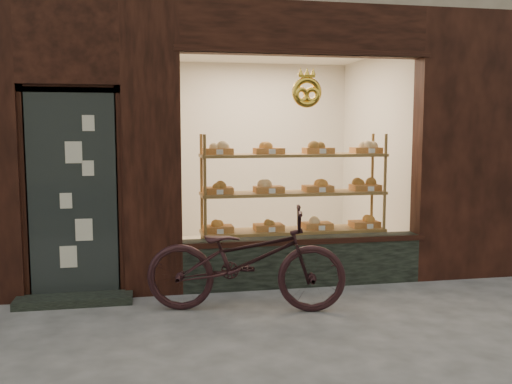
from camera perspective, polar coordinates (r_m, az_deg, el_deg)
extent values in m
plane|color=#474747|center=(4.51, 6.52, -16.68)|extent=(90.00, 90.00, 0.00)
cube|color=black|center=(6.49, 4.68, -6.91)|extent=(2.70, 0.25, 0.55)
cube|color=#232828|center=(6.09, -17.85, -0.18)|extent=(0.90, 0.04, 2.15)
cube|color=black|center=(6.14, -17.69, -10.23)|extent=(1.15, 0.35, 0.08)
torus|color=yellow|center=(6.23, 5.10, 9.91)|extent=(0.33, 0.07, 0.33)
cube|color=olive|center=(6.94, 3.70, -7.94)|extent=(2.20, 0.45, 0.04)
cube|color=olive|center=(6.83, 3.73, -3.87)|extent=(2.20, 0.45, 0.03)
cube|color=olive|center=(6.77, 3.76, -0.12)|extent=(2.20, 0.45, 0.04)
cube|color=olive|center=(6.73, 3.79, 3.69)|extent=(2.20, 0.45, 0.04)
cylinder|color=olive|center=(6.40, -5.10, -1.85)|extent=(0.04, 0.04, 1.70)
cylinder|color=olive|center=(6.96, 12.72, -1.33)|extent=(0.04, 0.04, 1.70)
cylinder|color=olive|center=(6.79, -5.44, -1.39)|extent=(0.04, 0.04, 1.70)
cylinder|color=olive|center=(7.31, 11.49, -0.94)|extent=(0.04, 0.04, 1.70)
cube|color=brown|center=(6.65, -3.80, -3.69)|extent=(0.34, 0.24, 0.07)
sphere|color=#C07332|center=(6.64, -3.80, -2.97)|extent=(0.11, 0.11, 0.11)
cube|color=silver|center=(6.47, -3.59, -3.97)|extent=(0.07, 0.01, 0.05)
cube|color=brown|center=(6.75, 1.27, -3.53)|extent=(0.34, 0.24, 0.07)
sphere|color=brown|center=(6.74, 1.27, -2.81)|extent=(0.11, 0.11, 0.11)
cube|color=silver|center=(6.58, 1.61, -3.80)|extent=(0.08, 0.01, 0.05)
cube|color=brown|center=(6.91, 6.15, -3.34)|extent=(0.34, 0.24, 0.07)
sphere|color=#D6B48F|center=(6.89, 6.15, -2.65)|extent=(0.11, 0.11, 0.11)
cube|color=silver|center=(6.73, 6.61, -3.60)|extent=(0.07, 0.01, 0.05)
cube|color=brown|center=(7.10, 10.78, -3.15)|extent=(0.34, 0.24, 0.07)
sphere|color=#C07332|center=(7.09, 10.80, -2.47)|extent=(0.11, 0.11, 0.11)
cube|color=silver|center=(6.94, 11.35, -3.39)|extent=(0.08, 0.01, 0.05)
cube|color=brown|center=(6.59, -3.83, 0.17)|extent=(0.34, 0.24, 0.07)
sphere|color=brown|center=(6.58, -3.83, 0.90)|extent=(0.11, 0.11, 0.11)
cube|color=silver|center=(6.41, -3.62, -0.01)|extent=(0.07, 0.01, 0.06)
cube|color=brown|center=(6.69, 1.28, 0.27)|extent=(0.34, 0.24, 0.07)
sphere|color=#D6B48F|center=(6.68, 1.28, 1.00)|extent=(0.11, 0.11, 0.11)
cube|color=silver|center=(6.51, 1.62, 0.10)|extent=(0.08, 0.01, 0.06)
cube|color=brown|center=(6.84, 6.19, 0.37)|extent=(0.34, 0.24, 0.07)
sphere|color=#C07332|center=(6.84, 6.20, 1.08)|extent=(0.11, 0.11, 0.11)
cube|color=silver|center=(6.67, 6.66, 0.21)|extent=(0.07, 0.01, 0.06)
cube|color=brown|center=(7.04, 10.86, 0.47)|extent=(0.34, 0.24, 0.07)
sphere|color=brown|center=(7.04, 10.87, 1.15)|extent=(0.11, 0.11, 0.11)
cube|color=silver|center=(6.87, 11.43, 0.31)|extent=(0.08, 0.01, 0.06)
cube|color=brown|center=(6.56, -3.85, 4.08)|extent=(0.34, 0.24, 0.07)
sphere|color=#D6B48F|center=(6.55, -3.86, 4.82)|extent=(0.11, 0.11, 0.11)
cube|color=silver|center=(6.37, -3.65, 4.01)|extent=(0.07, 0.01, 0.06)
cube|color=brown|center=(6.66, 1.29, 4.13)|extent=(0.34, 0.24, 0.07)
sphere|color=#C07332|center=(6.66, 1.29, 4.86)|extent=(0.11, 0.11, 0.11)
cube|color=silver|center=(6.48, 1.64, 4.06)|extent=(0.08, 0.01, 0.06)
cube|color=brown|center=(6.81, 6.24, 4.14)|extent=(0.34, 0.24, 0.07)
sphere|color=brown|center=(6.81, 6.24, 4.85)|extent=(0.11, 0.11, 0.11)
cube|color=silver|center=(6.64, 6.71, 4.08)|extent=(0.07, 0.01, 0.06)
cube|color=brown|center=(7.01, 10.93, 4.12)|extent=(0.34, 0.24, 0.07)
sphere|color=#D6B48F|center=(7.01, 10.95, 4.82)|extent=(0.11, 0.11, 0.11)
cube|color=silver|center=(6.84, 11.51, 4.06)|extent=(0.08, 0.01, 0.06)
imported|color=black|center=(5.54, -1.03, -6.76)|extent=(2.02, 1.09, 1.01)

